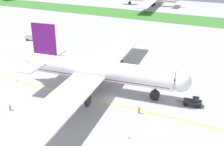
% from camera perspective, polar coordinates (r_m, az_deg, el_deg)
% --- Properties ---
extents(ground_plane, '(600.00, 600.00, 0.00)m').
position_cam_1_polar(ground_plane, '(71.07, 0.36, -5.49)').
color(ground_plane, '#9E9EA3').
rests_on(ground_plane, ground).
extents(apron_taxi_line, '(280.00, 0.36, 0.01)m').
position_cam_1_polar(apron_taxi_line, '(69.64, -0.28, -6.14)').
color(apron_taxi_line, yellow).
rests_on(apron_taxi_line, ground).
extents(grass_median_strip, '(320.00, 24.00, 0.10)m').
position_cam_1_polar(grass_median_strip, '(160.89, 15.76, 10.25)').
color(grass_median_strip, '#38722D').
rests_on(grass_median_strip, ground).
extents(airliner_foreground, '(47.35, 74.45, 16.93)m').
position_cam_1_polar(airliner_foreground, '(73.53, -2.80, 0.49)').
color(airliner_foreground, white).
rests_on(airliner_foreground, ground).
extents(pushback_tug, '(6.17, 2.68, 2.24)m').
position_cam_1_polar(pushback_tug, '(71.00, 16.04, -5.59)').
color(pushback_tug, '#26262B').
rests_on(pushback_tug, ground).
extents(ground_crew_wingwalker_port, '(0.35, 0.60, 1.74)m').
position_cam_1_polar(ground_crew_wingwalker_port, '(75.10, -9.01, -3.21)').
color(ground_crew_wingwalker_port, black).
rests_on(ground_crew_wingwalker_port, ground).
extents(ground_crew_marshaller_front, '(0.54, 0.44, 1.72)m').
position_cam_1_polar(ground_crew_marshaller_front, '(65.43, 5.45, -7.30)').
color(ground_crew_marshaller_front, black).
rests_on(ground_crew_marshaller_front, ground).
extents(ground_crew_wingwalker_starboard, '(0.28, 0.55, 1.58)m').
position_cam_1_polar(ground_crew_wingwalker_starboard, '(70.51, -19.88, -6.40)').
color(ground_crew_wingwalker_starboard, black).
rests_on(ground_crew_wingwalker_starboard, ground).
extents(traffic_cone_near_nose, '(0.36, 0.36, 0.58)m').
position_cam_1_polar(traffic_cone_near_nose, '(85.51, -18.54, -1.36)').
color(traffic_cone_near_nose, '#F2590C').
rests_on(traffic_cone_near_nose, ground).
extents(traffic_cone_port_wing, '(0.36, 0.36, 0.58)m').
position_cam_1_polar(traffic_cone_port_wing, '(57.83, 3.44, -12.74)').
color(traffic_cone_port_wing, '#F2590C').
rests_on(traffic_cone_port_wing, ground).
extents(service_truck_baggage_loader, '(6.19, 3.83, 2.83)m').
position_cam_1_polar(service_truck_baggage_loader, '(122.78, -15.67, 7.06)').
color(service_truck_baggage_loader, white).
rests_on(service_truck_baggage_loader, ground).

